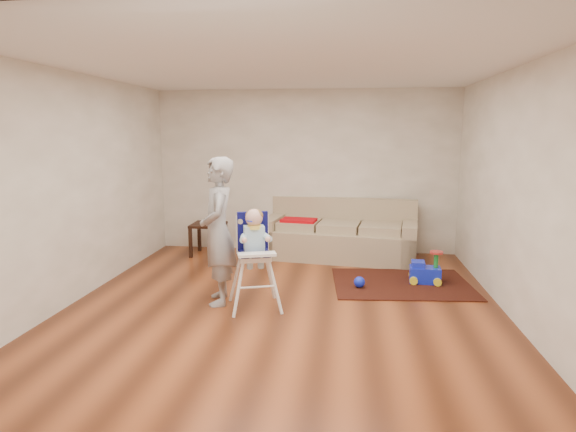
# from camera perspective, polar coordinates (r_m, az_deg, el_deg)

# --- Properties ---
(ground) EXTENTS (5.50, 5.50, 0.00)m
(ground) POSITION_cam_1_polar(r_m,az_deg,el_deg) (5.70, -0.50, -10.64)
(ground) COLOR #4E2311
(ground) RESTS_ON ground
(room_envelope) EXTENTS (5.04, 5.52, 2.72)m
(room_envelope) POSITION_cam_1_polar(r_m,az_deg,el_deg) (5.86, 0.15, 8.67)
(room_envelope) COLOR #BDB6A4
(room_envelope) RESTS_ON ground
(sofa) EXTENTS (2.51, 1.30, 0.93)m
(sofa) POSITION_cam_1_polar(r_m,az_deg,el_deg) (7.75, 6.12, -1.61)
(sofa) COLOR tan
(sofa) RESTS_ON ground
(side_table) EXTENTS (0.53, 0.53, 0.53)m
(side_table) POSITION_cam_1_polar(r_m,az_deg,el_deg) (8.05, -9.39, -2.71)
(side_table) COLOR black
(side_table) RESTS_ON ground
(area_rug) EXTENTS (1.89, 1.49, 0.01)m
(area_rug) POSITION_cam_1_polar(r_m,az_deg,el_deg) (6.66, 13.31, -7.79)
(area_rug) COLOR black
(area_rug) RESTS_ON ground
(ride_on_toy) EXTENTS (0.42, 0.31, 0.44)m
(ride_on_toy) POSITION_cam_1_polar(r_m,az_deg,el_deg) (6.71, 15.97, -5.77)
(ride_on_toy) COLOR #1528ED
(ride_on_toy) RESTS_ON area_rug
(toy_ball) EXTENTS (0.14, 0.14, 0.14)m
(toy_ball) POSITION_cam_1_polar(r_m,az_deg,el_deg) (6.36, 8.46, -7.75)
(toy_ball) COLOR #1528ED
(toy_ball) RESTS_ON area_rug
(high_chair) EXTENTS (0.68, 0.68, 1.16)m
(high_chair) POSITION_cam_1_polar(r_m,az_deg,el_deg) (5.52, -3.98, -5.27)
(high_chair) COLOR white
(high_chair) RESTS_ON ground
(adult) EXTENTS (0.56, 0.72, 1.73)m
(adult) POSITION_cam_1_polar(r_m,az_deg,el_deg) (5.66, -8.29, -1.81)
(adult) COLOR gray
(adult) RESTS_ON ground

